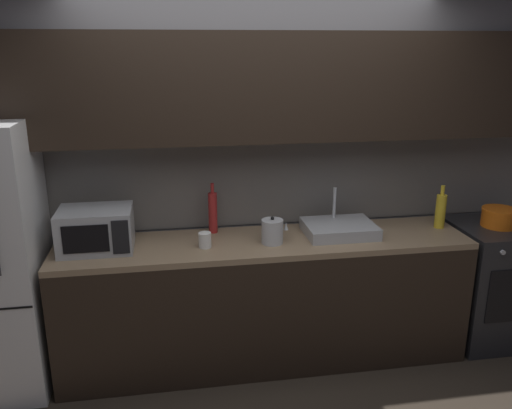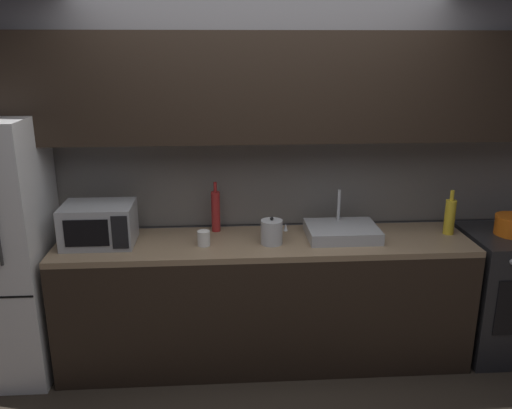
{
  "view_description": "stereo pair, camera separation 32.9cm",
  "coord_description": "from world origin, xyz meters",
  "px_view_note": "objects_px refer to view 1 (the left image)",
  "views": [
    {
      "loc": [
        -0.61,
        -2.39,
        2.17
      ],
      "look_at": [
        -0.06,
        0.9,
        1.15
      ],
      "focal_mm": 37.1,
      "sensor_mm": 36.0,
      "label": 1
    },
    {
      "loc": [
        -0.28,
        -2.42,
        2.17
      ],
      "look_at": [
        -0.06,
        0.9,
        1.15
      ],
      "focal_mm": 37.1,
      "sensor_mm": 36.0,
      "label": 2
    }
  ],
  "objects_px": {
    "oven_range": "(491,283)",
    "wine_bottle_red": "(213,212)",
    "kettle": "(272,231)",
    "microwave": "(96,229)",
    "wine_bottle_yellow": "(441,211)",
    "mug_white": "(205,240)",
    "cooking_pot": "(499,217)"
  },
  "relations": [
    {
      "from": "oven_range",
      "to": "kettle",
      "type": "bearing_deg",
      "value": -178.0
    },
    {
      "from": "wine_bottle_yellow",
      "to": "mug_white",
      "type": "xyz_separation_m",
      "value": [
        -1.7,
        -0.11,
        -0.08
      ]
    },
    {
      "from": "oven_range",
      "to": "mug_white",
      "type": "relative_size",
      "value": 8.99
    },
    {
      "from": "oven_range",
      "to": "wine_bottle_red",
      "type": "distance_m",
      "value": 2.16
    },
    {
      "from": "wine_bottle_red",
      "to": "wine_bottle_yellow",
      "type": "height_order",
      "value": "wine_bottle_red"
    },
    {
      "from": "oven_range",
      "to": "wine_bottle_red",
      "type": "bearing_deg",
      "value": 174.01
    },
    {
      "from": "wine_bottle_red",
      "to": "mug_white",
      "type": "distance_m",
      "value": 0.31
    },
    {
      "from": "oven_range",
      "to": "cooking_pot",
      "type": "xyz_separation_m",
      "value": [
        -0.01,
        0.0,
        0.52
      ]
    },
    {
      "from": "wine_bottle_red",
      "to": "wine_bottle_yellow",
      "type": "distance_m",
      "value": 1.63
    },
    {
      "from": "microwave",
      "to": "cooking_pot",
      "type": "distance_m",
      "value": 2.82
    },
    {
      "from": "microwave",
      "to": "cooking_pot",
      "type": "bearing_deg",
      "value": -0.37
    },
    {
      "from": "cooking_pot",
      "to": "oven_range",
      "type": "bearing_deg",
      "value": -13.59
    },
    {
      "from": "kettle",
      "to": "wine_bottle_yellow",
      "type": "height_order",
      "value": "wine_bottle_yellow"
    },
    {
      "from": "kettle",
      "to": "wine_bottle_red",
      "type": "relative_size",
      "value": 0.52
    },
    {
      "from": "kettle",
      "to": "cooking_pot",
      "type": "xyz_separation_m",
      "value": [
        1.69,
        0.06,
        -0.01
      ]
    },
    {
      "from": "oven_range",
      "to": "wine_bottle_red",
      "type": "relative_size",
      "value": 2.53
    },
    {
      "from": "wine_bottle_yellow",
      "to": "microwave",
      "type": "bearing_deg",
      "value": -179.32
    },
    {
      "from": "kettle",
      "to": "mug_white",
      "type": "distance_m",
      "value": 0.45
    },
    {
      "from": "microwave",
      "to": "wine_bottle_yellow",
      "type": "xyz_separation_m",
      "value": [
        2.38,
        0.03,
        -0.01
      ]
    },
    {
      "from": "wine_bottle_red",
      "to": "cooking_pot",
      "type": "height_order",
      "value": "wine_bottle_red"
    },
    {
      "from": "wine_bottle_yellow",
      "to": "mug_white",
      "type": "distance_m",
      "value": 1.7
    },
    {
      "from": "kettle",
      "to": "mug_white",
      "type": "xyz_separation_m",
      "value": [
        -0.45,
        -0.0,
        -0.03
      ]
    },
    {
      "from": "cooking_pot",
      "to": "mug_white",
      "type": "bearing_deg",
      "value": -178.26
    },
    {
      "from": "kettle",
      "to": "mug_white",
      "type": "height_order",
      "value": "kettle"
    },
    {
      "from": "mug_white",
      "to": "cooking_pot",
      "type": "xyz_separation_m",
      "value": [
        2.13,
        0.06,
        0.02
      ]
    },
    {
      "from": "microwave",
      "to": "kettle",
      "type": "distance_m",
      "value": 1.14
    },
    {
      "from": "oven_range",
      "to": "mug_white",
      "type": "height_order",
      "value": "mug_white"
    },
    {
      "from": "kettle",
      "to": "wine_bottle_red",
      "type": "distance_m",
      "value": 0.47
    },
    {
      "from": "oven_range",
      "to": "mug_white",
      "type": "xyz_separation_m",
      "value": [
        -2.14,
        -0.06,
        0.5
      ]
    },
    {
      "from": "wine_bottle_red",
      "to": "wine_bottle_yellow",
      "type": "bearing_deg",
      "value": -5.95
    },
    {
      "from": "oven_range",
      "to": "wine_bottle_yellow",
      "type": "distance_m",
      "value": 0.73
    },
    {
      "from": "wine_bottle_red",
      "to": "cooking_pot",
      "type": "bearing_deg",
      "value": -5.97
    }
  ]
}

